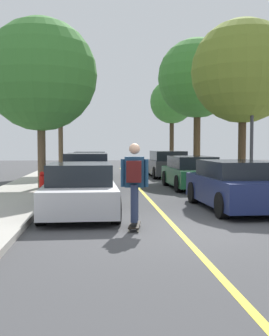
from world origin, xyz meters
The scene contains 17 objects.
ground centered at (0.00, 0.00, 0.00)m, with size 80.00×80.00×0.00m, color #424244.
center_line centered at (0.00, 4.00, 0.00)m, with size 0.12×39.20×0.01m, color gold.
parked_car_left_nearest centered at (-2.10, 2.14, 0.63)m, with size 1.94×4.16×1.30m.
parked_car_left_near centered at (-2.10, 8.14, 0.71)m, with size 1.98×4.45×1.44m.
parked_car_left_far centered at (-2.10, 15.24, 0.69)m, with size 2.00×4.60×1.38m.
parked_car_right_nearest centered at (2.10, 2.64, 0.66)m, with size 1.96×4.22×1.33m.
parked_car_right_near centered at (2.10, 8.24, 0.65)m, with size 1.92×4.08×1.31m.
parked_car_right_far centered at (2.10, 14.41, 0.71)m, with size 1.97×4.27×1.43m.
street_tree_left_nearest centered at (-3.79, 7.76, 4.40)m, with size 4.24×4.24×6.39m.
street_tree_left_near centered at (-3.79, 16.05, 4.61)m, with size 3.08×3.08×6.03m.
street_tree_right_nearest centered at (3.79, 7.09, 4.51)m, with size 3.88×3.88×6.33m.
street_tree_right_near centered at (3.79, 14.60, 5.40)m, with size 4.35×4.35×7.45m.
street_tree_right_far centered at (3.79, 22.83, 4.91)m, with size 3.23×3.23×6.42m.
fire_hydrant centered at (-3.60, 6.39, 0.49)m, with size 0.20×0.20×0.70m.
streetlamp centered at (3.85, 6.24, 3.06)m, with size 0.36×0.24×5.05m.
skateboard centered at (-0.88, 0.12, 0.09)m, with size 0.34×0.86×0.10m.
skateboarder centered at (-0.88, 0.08, 1.06)m, with size 0.59×0.71×1.70m.
Camera 1 is at (-1.62, -8.79, 1.78)m, focal length 45.94 mm.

